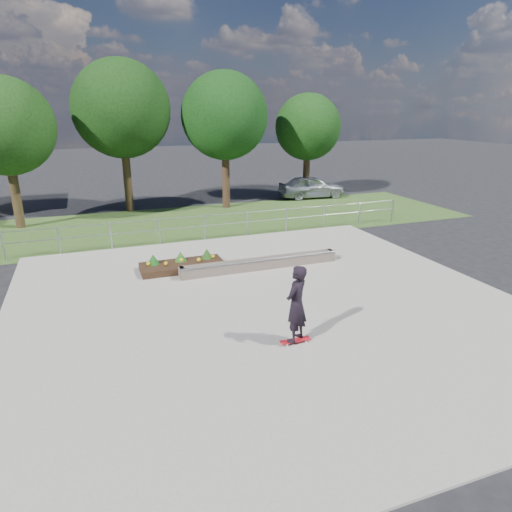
{
  "coord_description": "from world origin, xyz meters",
  "views": [
    {
      "loc": [
        -4.76,
        -11.73,
        5.73
      ],
      "look_at": [
        0.2,
        1.5,
        1.1
      ],
      "focal_mm": 32.0,
      "sensor_mm": 36.0,
      "label": 1
    }
  ],
  "objects_px": {
    "grind_ledge": "(261,264)",
    "parked_car": "(311,187)",
    "planter_bed": "(182,264)",
    "skateboarder": "(296,304)"
  },
  "relations": [
    {
      "from": "planter_bed",
      "to": "parked_car",
      "type": "xyz_separation_m",
      "value": [
        10.9,
        10.94,
        0.49
      ]
    },
    {
      "from": "grind_ledge",
      "to": "parked_car",
      "type": "height_order",
      "value": "parked_car"
    },
    {
      "from": "skateboarder",
      "to": "parked_car",
      "type": "xyz_separation_m",
      "value": [
        9.36,
        17.42,
        -0.39
      ]
    },
    {
      "from": "planter_bed",
      "to": "skateboarder",
      "type": "xyz_separation_m",
      "value": [
        1.53,
        -6.47,
        0.88
      ]
    },
    {
      "from": "parked_car",
      "to": "skateboarder",
      "type": "bearing_deg",
      "value": 156.38
    },
    {
      "from": "parked_car",
      "to": "grind_ledge",
      "type": "bearing_deg",
      "value": 150.2
    },
    {
      "from": "grind_ledge",
      "to": "planter_bed",
      "type": "distance_m",
      "value": 2.88
    },
    {
      "from": "planter_bed",
      "to": "skateboarder",
      "type": "height_order",
      "value": "skateboarder"
    },
    {
      "from": "grind_ledge",
      "to": "parked_car",
      "type": "distance_m",
      "value": 14.49
    },
    {
      "from": "skateboarder",
      "to": "planter_bed",
      "type": "bearing_deg",
      "value": 103.33
    }
  ]
}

